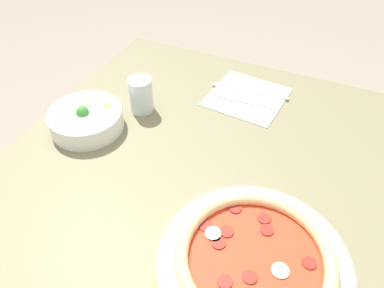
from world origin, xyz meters
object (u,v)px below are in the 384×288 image
(pizza, at_px, (255,259))
(knife, at_px, (253,92))
(fork, at_px, (244,102))
(glass, at_px, (141,95))
(bowl, at_px, (86,118))

(pizza, distance_m, knife, 0.54)
(fork, bearing_deg, glass, 25.64)
(pizza, xyz_separation_m, fork, (0.46, 0.17, -0.01))
(pizza, bearing_deg, knife, 17.69)
(knife, bearing_deg, bowl, 38.81)
(glass, bearing_deg, knife, -52.10)
(pizza, xyz_separation_m, glass, (0.32, 0.41, 0.03))
(fork, bearing_deg, pizza, 106.28)
(fork, bearing_deg, bowl, 34.02)
(pizza, xyz_separation_m, knife, (0.51, 0.16, -0.01))
(bowl, bearing_deg, knife, -46.95)
(bowl, xyz_separation_m, fork, (0.26, -0.33, -0.02))
(pizza, relative_size, fork, 1.84)
(pizza, relative_size, bowl, 1.89)
(bowl, bearing_deg, pizza, -111.09)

